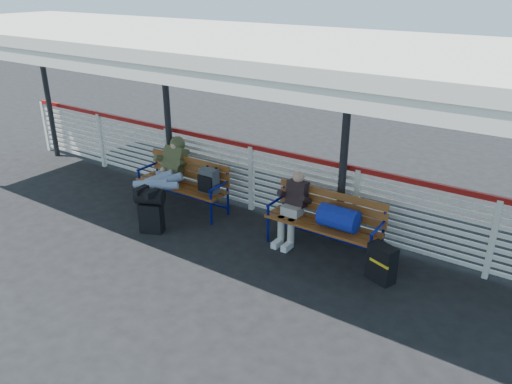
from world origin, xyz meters
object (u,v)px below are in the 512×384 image
Objects in this scene: companion_person at (293,207)px; bench_left at (191,179)px; luggage_stack at (151,209)px; suitcase_side at (382,263)px; traveler_man at (164,176)px; bench_right at (332,217)px.

bench_left is at bearing -179.77° from companion_person.
suitcase_side is (3.67, 0.75, -0.15)m from luggage_stack.
companion_person reaches higher than suitcase_side.
bench_left is 3.33× the size of suitcase_side.
companion_person is at bearing -170.16° from suitcase_side.
bench_left is 0.49m from traveler_man.
luggage_stack is 2.94m from bench_right.
bench_right is (2.77, 0.02, 0.01)m from bench_left.
bench_right is at bearing 0.33° from bench_left.
suitcase_side is (0.92, -0.30, -0.32)m from bench_right.
companion_person is 2.12× the size of suitcase_side.
bench_right reaches higher than suitcase_side.
bench_right is 1.57× the size of companion_person.
bench_left is at bearing -179.67° from bench_right.
bench_right is at bearing -2.75° from luggage_stack.
traveler_man reaches higher than bench_left.
suitcase_side is (3.69, -0.29, -0.32)m from bench_left.
bench_right is 3.33× the size of suitcase_side.
bench_left is 1.00× the size of bench_right.
bench_left is 3.71m from suitcase_side.
bench_right is (2.74, 1.05, 0.18)m from luggage_stack.
suitcase_side is (1.60, -0.30, -0.33)m from companion_person.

